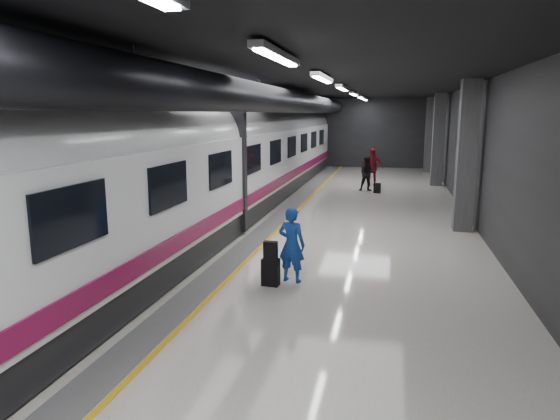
# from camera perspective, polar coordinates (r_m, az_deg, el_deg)

# --- Properties ---
(ground) EXTENTS (40.00, 40.00, 0.00)m
(ground) POSITION_cam_1_polar(r_m,az_deg,el_deg) (14.41, 2.79, -3.17)
(ground) COLOR silver
(ground) RESTS_ON ground
(platform_hall) EXTENTS (10.02, 40.02, 4.51)m
(platform_hall) POSITION_cam_1_polar(r_m,az_deg,el_deg) (14.97, 2.46, 11.04)
(platform_hall) COLOR black
(platform_hall) RESTS_ON ground
(train) EXTENTS (3.05, 38.00, 4.05)m
(train) POSITION_cam_1_polar(r_m,az_deg,el_deg) (14.95, -9.54, 5.26)
(train) COLOR black
(train) RESTS_ON ground
(traveler_main) EXTENTS (0.66, 0.50, 1.61)m
(traveler_main) POSITION_cam_1_polar(r_m,az_deg,el_deg) (10.49, 1.34, -3.98)
(traveler_main) COLOR blue
(traveler_main) RESTS_ON ground
(suitcase_main) EXTENTS (0.37, 0.26, 0.57)m
(suitcase_main) POSITION_cam_1_polar(r_m,az_deg,el_deg) (10.40, -1.07, -7.10)
(suitcase_main) COLOR black
(suitcase_main) RESTS_ON ground
(shoulder_bag) EXTENTS (0.28, 0.15, 0.38)m
(shoulder_bag) POSITION_cam_1_polar(r_m,az_deg,el_deg) (10.23, -1.08, -4.64)
(shoulder_bag) COLOR black
(shoulder_bag) RESTS_ON suitcase_main
(traveler_far_a) EXTENTS (0.86, 0.71, 1.60)m
(traveler_far_a) POSITION_cam_1_polar(r_m,az_deg,el_deg) (23.35, 9.99, 4.11)
(traveler_far_a) COLOR black
(traveler_far_a) RESTS_ON ground
(traveler_far_b) EXTENTS (1.10, 0.49, 1.86)m
(traveler_far_b) POSITION_cam_1_polar(r_m,az_deg,el_deg) (25.10, 10.46, 4.86)
(traveler_far_b) COLOR maroon
(traveler_far_b) RESTS_ON ground
(suitcase_far) EXTENTS (0.33, 0.23, 0.45)m
(suitcase_far) POSITION_cam_1_polar(r_m,az_deg,el_deg) (22.89, 11.04, 2.48)
(suitcase_far) COLOR black
(suitcase_far) RESTS_ON ground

